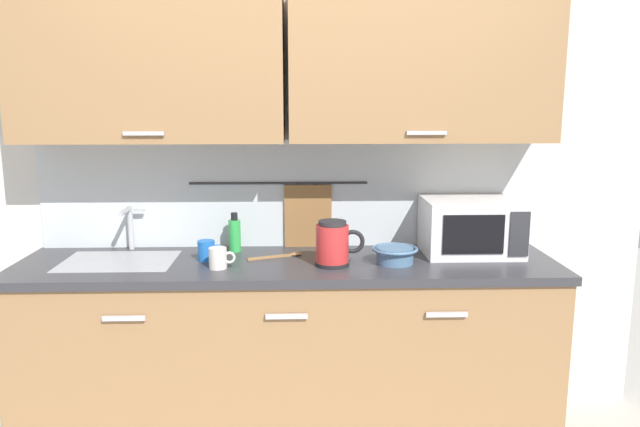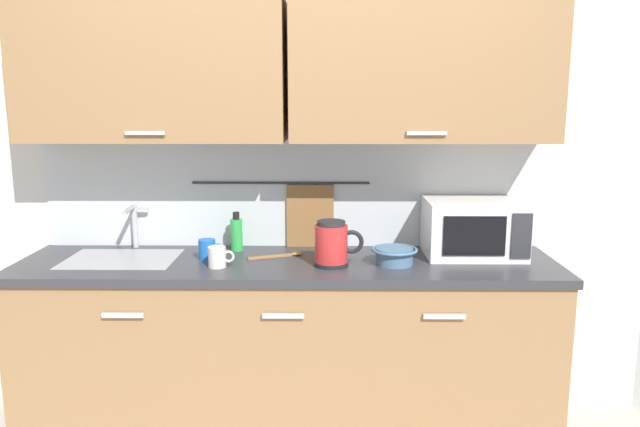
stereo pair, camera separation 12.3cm
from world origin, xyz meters
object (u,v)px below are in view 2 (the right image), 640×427
mug_by_kettle (208,249)px  wooden_spoon (282,255)px  microwave (473,228)px  mug_near_sink (218,257)px  dish_soap_bottle (237,234)px  mixing_bowl (394,255)px  electric_kettle (332,244)px

mug_by_kettle → wooden_spoon: size_ratio=0.45×
mug_by_kettle → microwave: bearing=3.9°
mug_near_sink → wooden_spoon: 0.34m
dish_soap_bottle → mug_by_kettle: (-0.11, -0.17, -0.04)m
microwave → mug_by_kettle: (-1.28, -0.09, -0.09)m
dish_soap_bottle → mixing_bowl: dish_soap_bottle is taller
electric_kettle → mug_by_kettle: 0.60m
electric_kettle → mixing_bowl: 0.29m
electric_kettle → mixing_bowl: bearing=5.1°
dish_soap_bottle → mug_near_sink: size_ratio=1.63×
microwave → dish_soap_bottle: microwave is taller
microwave → electric_kettle: (-0.68, -0.20, -0.03)m
dish_soap_bottle → mug_by_kettle: 0.21m
electric_kettle → mug_near_sink: 0.52m
electric_kettle → dish_soap_bottle: size_ratio=1.16×
electric_kettle → wooden_spoon: (-0.24, 0.16, -0.10)m
microwave → electric_kettle: microwave is taller
mug_near_sink → mixing_bowl: size_ratio=0.56×
wooden_spoon → microwave: bearing=2.2°
mug_near_sink → wooden_spoon: mug_near_sink is taller
mug_near_sink → mug_by_kettle: bearing=117.3°
electric_kettle → microwave: bearing=15.9°
mug_near_sink → wooden_spoon: (0.28, 0.19, -0.04)m
electric_kettle → wooden_spoon: bearing=146.2°
microwave → mixing_bowl: bearing=-156.9°
electric_kettle → dish_soap_bottle: electric_kettle is taller
dish_soap_bottle → mug_by_kettle: dish_soap_bottle is taller
electric_kettle → wooden_spoon: 0.30m
electric_kettle → mixing_bowl: electric_kettle is taller
microwave → electric_kettle: size_ratio=2.03×
wooden_spoon → mug_near_sink: bearing=-145.6°
microwave → mug_near_sink: bearing=-169.3°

